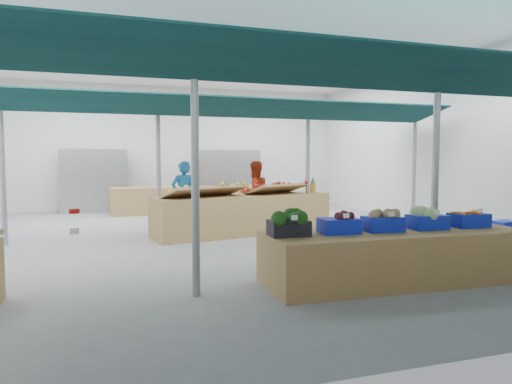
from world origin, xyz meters
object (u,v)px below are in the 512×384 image
at_px(crate_stack, 504,236).
at_px(veg_counter, 395,256).
at_px(fruit_counter, 244,214).
at_px(vendor_right, 255,194).
at_px(vendor_left, 183,195).

bearing_deg(crate_stack, veg_counter, -159.22).
relative_size(fruit_counter, vendor_right, 2.50).
xyz_separation_m(fruit_counter, vendor_right, (0.60, 1.10, 0.38)).
height_order(veg_counter, crate_stack, veg_counter).
bearing_deg(fruit_counter, vendor_left, 124.96).
bearing_deg(vendor_left, fruit_counter, 124.96).
bearing_deg(fruit_counter, vendor_right, 48.86).
bearing_deg(vendor_left, crate_stack, 127.17).
distance_m(veg_counter, crate_stack, 3.38).
distance_m(fruit_counter, vendor_left, 1.67).
height_order(fruit_counter, vendor_left, vendor_left).
bearing_deg(crate_stack, vendor_right, 127.71).
relative_size(fruit_counter, vendor_left, 2.50).
distance_m(veg_counter, vendor_right, 5.66).
xyz_separation_m(veg_counter, fruit_counter, (-0.86, 4.53, 0.09)).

